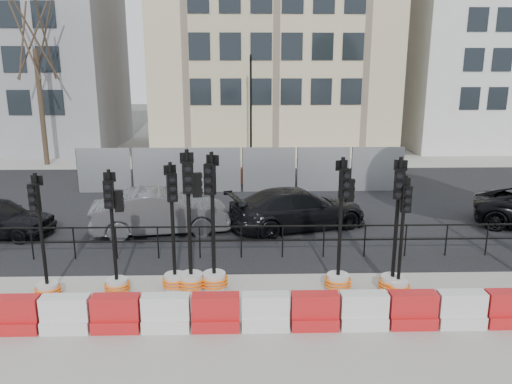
{
  "coord_description": "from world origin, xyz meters",
  "views": [
    {
      "loc": [
        0.08,
        -12.42,
        5.49
      ],
      "look_at": [
        0.47,
        3.0,
        1.54
      ],
      "focal_mm": 35.0,
      "sensor_mm": 36.0,
      "label": 1
    }
  ],
  "objects_px": {
    "traffic_signal_a": "(46,273)",
    "traffic_signal_d": "(191,258)",
    "car_c": "(298,209)",
    "traffic_signal_h": "(399,271)"
  },
  "relations": [
    {
      "from": "traffic_signal_d",
      "to": "car_c",
      "type": "relative_size",
      "value": 0.69
    },
    {
      "from": "traffic_signal_d",
      "to": "traffic_signal_h",
      "type": "height_order",
      "value": "traffic_signal_d"
    },
    {
      "from": "traffic_signal_d",
      "to": "car_c",
      "type": "height_order",
      "value": "traffic_signal_d"
    },
    {
      "from": "traffic_signal_a",
      "to": "traffic_signal_h",
      "type": "height_order",
      "value": "traffic_signal_a"
    },
    {
      "from": "car_c",
      "to": "traffic_signal_h",
      "type": "bearing_deg",
      "value": -178.32
    },
    {
      "from": "traffic_signal_a",
      "to": "traffic_signal_d",
      "type": "bearing_deg",
      "value": 16.12
    },
    {
      "from": "traffic_signal_d",
      "to": "car_c",
      "type": "xyz_separation_m",
      "value": [
        3.16,
        4.81,
        -0.15
      ]
    },
    {
      "from": "car_c",
      "to": "traffic_signal_a",
      "type": "bearing_deg",
      "value": 109.51
    },
    {
      "from": "traffic_signal_h",
      "to": "car_c",
      "type": "relative_size",
      "value": 0.58
    },
    {
      "from": "traffic_signal_a",
      "to": "traffic_signal_h",
      "type": "relative_size",
      "value": 1.03
    }
  ]
}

